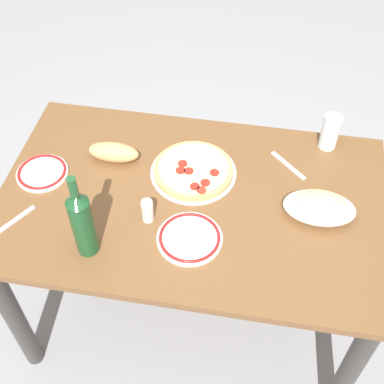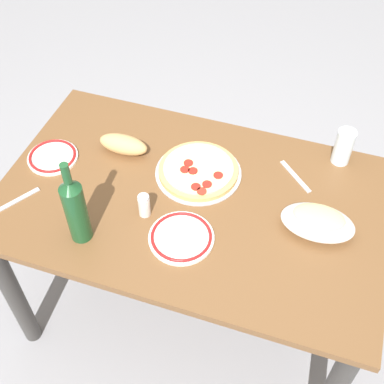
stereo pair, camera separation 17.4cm
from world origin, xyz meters
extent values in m
plane|color=gray|center=(0.00, 0.00, 0.00)|extent=(8.00, 8.00, 0.00)
cube|color=brown|center=(0.00, 0.00, 0.73)|extent=(1.34, 0.82, 0.03)
cylinder|color=#33302D|center=(-0.61, -0.35, 0.36)|extent=(0.07, 0.07, 0.72)
cylinder|color=#33302D|center=(0.61, -0.35, 0.36)|extent=(0.07, 0.07, 0.72)
cylinder|color=#33302D|center=(-0.61, 0.35, 0.36)|extent=(0.07, 0.07, 0.72)
cylinder|color=#33302D|center=(0.61, 0.35, 0.36)|extent=(0.07, 0.07, 0.72)
cylinder|color=#B7B7BC|center=(-0.02, 0.12, 0.75)|extent=(0.31, 0.31, 0.01)
cylinder|color=tan|center=(-0.02, 0.12, 0.76)|extent=(0.29, 0.29, 0.02)
cylinder|color=beige|center=(-0.02, 0.12, 0.78)|extent=(0.25, 0.25, 0.01)
cylinder|color=maroon|center=(-0.06, 0.09, 0.78)|extent=(0.03, 0.03, 0.00)
cylinder|color=maroon|center=(-0.06, 0.13, 0.78)|extent=(0.03, 0.03, 0.00)
cylinder|color=maroon|center=(0.06, 0.10, 0.78)|extent=(0.03, 0.03, 0.00)
cylinder|color=maroon|center=(-0.03, 0.09, 0.78)|extent=(0.03, 0.03, 0.00)
cylinder|color=maroon|center=(0.01, 0.03, 0.78)|extent=(0.03, 0.03, 0.00)
cylinder|color=#B22D1E|center=(0.03, 0.01, 0.78)|extent=(0.03, 0.03, 0.00)
cylinder|color=maroon|center=(0.04, 0.05, 0.78)|extent=(0.03, 0.03, 0.00)
ellipsoid|color=white|center=(0.43, 0.00, 0.78)|extent=(0.24, 0.15, 0.07)
ellipsoid|color=#AD2819|center=(0.43, 0.00, 0.80)|extent=(0.20, 0.12, 0.03)
ellipsoid|color=#EFD684|center=(0.43, 0.00, 0.81)|extent=(0.17, 0.10, 0.02)
cylinder|color=#194723|center=(-0.29, -0.26, 0.86)|extent=(0.07, 0.07, 0.23)
cone|color=#194723|center=(-0.29, -0.26, 0.99)|extent=(0.07, 0.07, 0.03)
cylinder|color=#194723|center=(-0.29, -0.26, 1.04)|extent=(0.03, 0.03, 0.07)
cylinder|color=silver|center=(0.46, 0.34, 0.82)|extent=(0.07, 0.07, 0.14)
cylinder|color=white|center=(0.02, -0.18, 0.75)|extent=(0.21, 0.21, 0.01)
torus|color=red|center=(0.02, -0.18, 0.76)|extent=(0.20, 0.20, 0.01)
cylinder|color=white|center=(-0.55, 0.02, 0.75)|extent=(0.18, 0.18, 0.01)
torus|color=red|center=(-0.55, 0.02, 0.76)|extent=(0.17, 0.17, 0.01)
ellipsoid|color=tan|center=(-0.31, 0.14, 0.78)|extent=(0.19, 0.08, 0.07)
cylinder|color=silver|center=(-0.13, -0.12, 0.79)|extent=(0.04, 0.04, 0.07)
cylinder|color=#B7B7BC|center=(-0.13, -0.12, 0.83)|extent=(0.04, 0.04, 0.01)
cube|color=#B7B7BC|center=(-0.56, -0.21, 0.75)|extent=(0.10, 0.15, 0.00)
cube|color=#B7B7BC|center=(0.32, 0.21, 0.75)|extent=(0.13, 0.13, 0.00)
camera|label=1|loc=(0.20, -1.13, 2.09)|focal=48.03mm
camera|label=2|loc=(0.37, -1.09, 2.09)|focal=48.03mm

